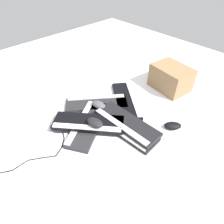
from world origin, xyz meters
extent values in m
plane|color=white|center=(0.00, 0.00, 0.00)|extent=(3.20, 3.20, 0.00)
cube|color=black|center=(0.16, 0.03, 0.01)|extent=(0.45, 0.18, 0.02)
cube|color=silver|center=(0.16, -0.03, 0.03)|extent=(0.42, 0.06, 0.01)
cube|color=black|center=(-0.04, 0.25, 0.01)|extent=(0.44, 0.38, 0.02)
cube|color=silver|center=(0.00, 0.29, 0.03)|extent=(0.36, 0.28, 0.01)
cube|color=#232326|center=(-0.16, 0.06, 0.01)|extent=(0.39, 0.44, 0.02)
cube|color=#B2B5BA|center=(-0.20, 0.10, 0.03)|extent=(0.29, 0.35, 0.01)
cube|color=#232326|center=(-0.03, -0.11, 0.01)|extent=(0.36, 0.45, 0.02)
cube|color=silver|center=(-0.08, -0.14, 0.03)|extent=(0.25, 0.38, 0.01)
cube|color=black|center=(0.15, 0.05, 0.04)|extent=(0.44, 0.16, 0.02)
cube|color=#B2B5BA|center=(0.15, -0.01, 0.06)|extent=(0.42, 0.05, 0.01)
cube|color=black|center=(-0.01, -0.12, 0.04)|extent=(0.43, 0.40, 0.02)
cube|color=silver|center=(0.02, -0.17, 0.06)|extent=(0.34, 0.30, 0.01)
ellipsoid|color=black|center=(0.04, -0.12, 0.08)|extent=(0.12, 0.08, 0.04)
ellipsoid|color=#4C4C51|center=(-0.10, 0.03, 0.05)|extent=(0.12, 0.08, 0.04)
ellipsoid|color=black|center=(0.36, 0.26, 0.02)|extent=(0.12, 0.13, 0.04)
ellipsoid|color=black|center=(-0.13, -0.28, 0.02)|extent=(0.13, 0.11, 0.04)
cylinder|color=black|center=(-0.09, -0.27, 0.00)|extent=(0.10, 0.05, 0.01)
cylinder|color=black|center=(-0.02, -0.31, 0.00)|extent=(0.06, 0.05, 0.01)
cylinder|color=black|center=(0.02, -0.37, 0.00)|extent=(0.04, 0.06, 0.01)
cylinder|color=black|center=(0.01, -0.43, 0.00)|extent=(0.05, 0.08, 0.01)
cylinder|color=black|center=(-0.03, -0.50, 0.00)|extent=(0.04, 0.06, 0.01)
cylinder|color=black|center=(-0.05, -0.57, 0.00)|extent=(0.01, 0.09, 0.01)
cylinder|color=black|center=(-0.07, -0.65, 0.00)|extent=(0.05, 0.08, 0.01)
sphere|color=black|center=(-0.14, -0.25, 0.00)|extent=(0.01, 0.01, 0.01)
sphere|color=black|center=(-0.05, -0.29, 0.00)|extent=(0.01, 0.01, 0.01)
sphere|color=black|center=(0.00, -0.34, 0.00)|extent=(0.01, 0.01, 0.01)
sphere|color=black|center=(0.03, -0.40, 0.00)|extent=(0.01, 0.01, 0.01)
sphere|color=black|center=(-0.01, -0.47, 0.00)|extent=(0.01, 0.01, 0.01)
sphere|color=black|center=(-0.05, -0.52, 0.00)|extent=(0.01, 0.01, 0.01)
sphere|color=black|center=(-0.04, -0.61, 0.00)|extent=(0.01, 0.01, 0.01)
cube|color=olive|center=(0.08, 0.63, 0.09)|extent=(0.32, 0.26, 0.19)
camera|label=1|loc=(0.74, -0.64, 0.92)|focal=32.00mm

